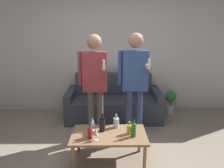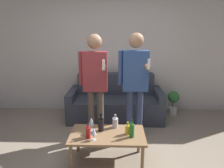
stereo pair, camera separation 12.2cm
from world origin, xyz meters
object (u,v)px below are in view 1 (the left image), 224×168
coffee_table (109,137)px  bottle_orange (102,125)px  person_standing_right (135,78)px  person_standing_left (95,78)px  couch (114,103)px

coffee_table → bottle_orange: size_ratio=4.18×
coffee_table → person_standing_right: size_ratio=0.58×
coffee_table → person_standing_left: (-0.22, 0.65, 0.65)m
person_standing_right → coffee_table: bearing=-121.4°
person_standing_right → couch: bearing=109.1°
person_standing_left → coffee_table: bearing=-71.4°
person_standing_right → bottle_orange: bearing=-130.8°
bottle_orange → person_standing_right: size_ratio=0.14×
couch → bottle_orange: 1.47m
coffee_table → couch: bearing=86.5°
person_standing_right → person_standing_left: bearing=180.0°
bottle_orange → person_standing_right: 0.91m
coffee_table → bottle_orange: bearing=136.5°
couch → person_standing_right: (0.30, -0.88, 0.71)m
coffee_table → person_standing_right: person_standing_right is taller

